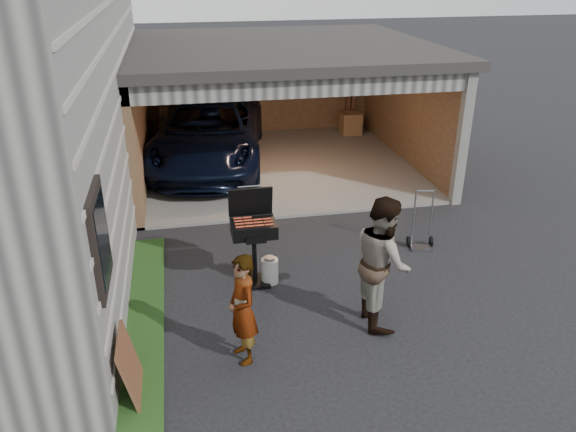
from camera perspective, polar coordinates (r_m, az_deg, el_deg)
The scene contains 10 objects.
ground at distance 7.93m, azimuth 2.37°, elevation -11.05°, with size 80.00×80.00×0.00m, color black.
groundcover_strip at distance 7.01m, azimuth -14.62°, elevation -17.37°, with size 0.50×8.00×0.06m, color #193814.
garage at distance 13.51m, azimuth -1.15°, elevation 13.02°, with size 6.80×6.30×2.90m.
minivan at distance 13.71m, azimuth -8.06°, elevation 8.12°, with size 2.48×5.38×1.50m, color black.
woman at distance 6.96m, azimuth -4.65°, elevation -9.46°, with size 0.53×0.35×1.46m, color #9EB3C6.
man at distance 7.66m, azimuth 9.57°, elevation -4.56°, with size 0.90×0.70×1.86m, color #421E1A.
bbq_grill at distance 8.46m, azimuth -3.53°, elevation -1.52°, with size 0.67×0.59×1.50m.
propane_tank at distance 8.78m, azimuth -1.87°, elevation -5.59°, with size 0.27×0.27×0.40m, color silver.
plywood_panel at distance 6.85m, azimuth -15.72°, elevation -14.54°, with size 0.03×0.74×0.83m, color #542F1D.
hand_truck at distance 10.06m, azimuth 13.35°, elevation -2.05°, with size 0.47×0.39×1.08m.
Camera 1 is at (-1.57, -6.22, 4.65)m, focal length 35.00 mm.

